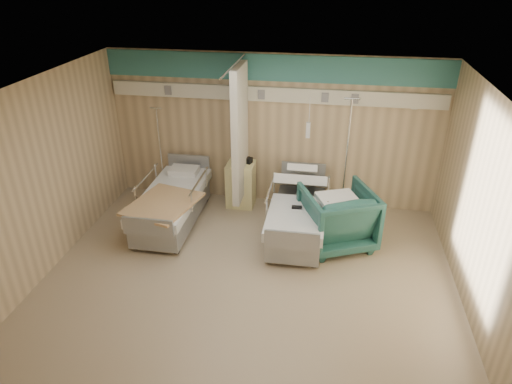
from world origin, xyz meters
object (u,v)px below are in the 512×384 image
bed_left (172,208)px  bed_right (297,219)px  bedside_cabinet (241,184)px  visitor_armchair (337,217)px  iv_stand_right (343,192)px  iv_stand_left (163,181)px

bed_left → bed_right: bearing=0.0°
bed_left → bedside_cabinet: bedside_cabinet is taller
visitor_armchair → iv_stand_right: 1.01m
bed_left → bedside_cabinet: size_ratio=2.54×
bedside_cabinet → iv_stand_left: (-1.53, -0.01, -0.05)m
bedside_cabinet → visitor_armchair: visitor_armchair is taller
bed_left → bedside_cabinet: (1.05, 0.90, 0.11)m
bed_right → bedside_cabinet: 1.46m
bed_left → bedside_cabinet: 1.39m
bed_left → iv_stand_left: iv_stand_left is taller
visitor_armchair → iv_stand_left: bearing=-41.3°
bed_right → bedside_cabinet: size_ratio=2.54×
bed_right → iv_stand_left: 2.83m
bedside_cabinet → iv_stand_left: size_ratio=0.46×
bed_right → bedside_cabinet: bearing=142.0°
bed_right → visitor_armchair: visitor_armchair is taller
iv_stand_right → iv_stand_left: size_ratio=1.19×
bed_right → bed_left: 2.20m
visitor_armchair → bedside_cabinet: bearing=-54.2°
iv_stand_right → iv_stand_left: (-3.43, 0.05, -0.07)m
bed_left → visitor_armchair: size_ratio=1.98×
bed_left → iv_stand_right: size_ratio=0.99×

